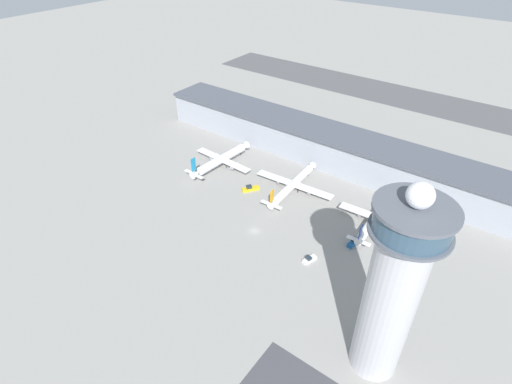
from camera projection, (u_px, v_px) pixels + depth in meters
ground_plane at (254, 231)px, 171.56m from camera, size 1000.00×1000.00×0.00m
terminal_building at (333, 148)px, 211.96m from camera, size 212.44×25.00×18.81m
runway_strip at (405, 97)px, 293.71m from camera, size 318.67×44.00×0.01m
control_tower at (393, 289)px, 103.62m from camera, size 19.52×19.52×65.67m
airplane_gate_alpha at (222, 159)px, 212.41m from camera, size 36.28×41.83×13.67m
airplane_gate_bravo at (293, 184)px, 193.51m from camera, size 40.99×42.48×12.18m
airplane_gate_charlie at (375, 217)px, 172.74m from camera, size 32.85×38.91×11.77m
service_truck_catering at (353, 242)px, 164.09m from camera, size 2.92×6.35×3.11m
service_truck_fuel at (250, 189)px, 195.83m from camera, size 6.77×8.33×2.87m
service_truck_baggage at (309, 259)px, 156.55m from camera, size 4.00×6.41×2.40m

